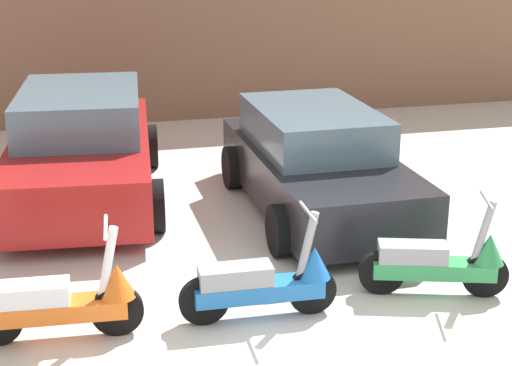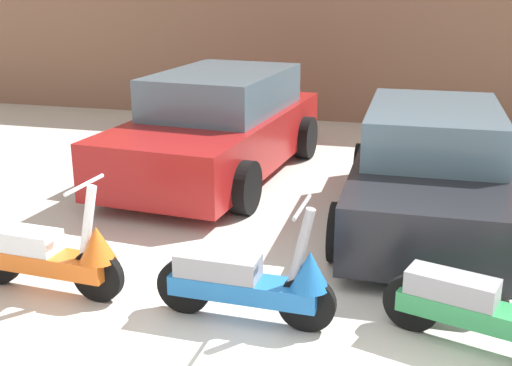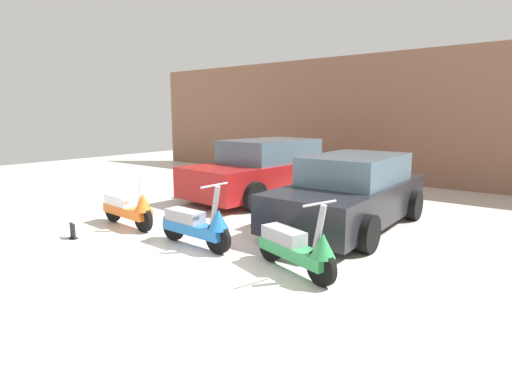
% 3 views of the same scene
% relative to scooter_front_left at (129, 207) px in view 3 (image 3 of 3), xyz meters
% --- Properties ---
extents(ground_plane, '(28.00, 28.00, 0.00)m').
position_rel_scooter_front_left_xyz_m(ground_plane, '(2.13, -1.03, -0.38)').
color(ground_plane, silver).
extents(wall_back, '(19.60, 0.12, 3.87)m').
position_rel_scooter_front_left_xyz_m(wall_back, '(2.13, 7.76, 1.56)').
color(wall_back, '#845B47').
rests_on(wall_back, ground_plane).
extents(scooter_front_left, '(1.52, 0.55, 1.06)m').
position_rel_scooter_front_left_xyz_m(scooter_front_left, '(0.00, 0.00, 0.00)').
color(scooter_front_left, black).
rests_on(scooter_front_left, ground_plane).
extents(scooter_front_right, '(1.50, 0.54, 1.04)m').
position_rel_scooter_front_left_xyz_m(scooter_front_right, '(1.82, -0.05, -0.01)').
color(scooter_front_right, black).
rests_on(scooter_front_right, ground_plane).
extents(scooter_front_center, '(1.43, 0.70, 1.03)m').
position_rel_scooter_front_left_xyz_m(scooter_front_center, '(3.61, -0.01, -0.01)').
color(scooter_front_center, black).
rests_on(scooter_front_center, ground_plane).
extents(car_rear_left, '(2.33, 4.35, 1.43)m').
position_rel_scooter_front_left_xyz_m(car_rear_left, '(0.31, 3.81, 0.31)').
color(car_rear_left, maroon).
rests_on(car_rear_left, ground_plane).
extents(car_rear_center, '(1.89, 3.87, 1.31)m').
position_rel_scooter_front_left_xyz_m(car_rear_center, '(3.17, 2.58, 0.25)').
color(car_rear_center, black).
rests_on(car_rear_center, ground_plane).
extents(placard_near_left_scooter, '(0.20, 0.15, 0.26)m').
position_rel_scooter_front_left_xyz_m(placard_near_left_scooter, '(-0.16, -1.00, -0.26)').
color(placard_near_left_scooter, black).
rests_on(placard_near_left_scooter, ground_plane).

